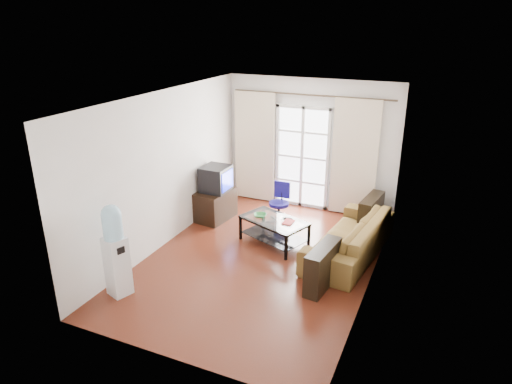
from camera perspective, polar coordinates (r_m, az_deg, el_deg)
floor at (r=7.73m, az=0.55°, el=-8.47°), size 5.20×5.20×0.00m
ceiling at (r=6.82m, az=0.63°, el=11.67°), size 5.20×5.20×0.00m
wall_back at (r=9.50m, az=6.81°, el=5.89°), size 3.60×0.02×2.70m
wall_front at (r=5.09m, az=-11.14°, el=-8.29°), size 3.60×0.02×2.70m
wall_left at (r=8.01m, az=-11.35°, el=2.72°), size 0.02×5.20×2.70m
wall_right at (r=6.71m, az=14.86°, el=-1.19°), size 0.02×5.20×2.70m
french_door at (r=9.57m, az=5.78°, el=4.32°), size 1.16×0.06×2.15m
curtain_rod at (r=9.20m, az=6.90°, el=11.94°), size 3.30×0.04×0.04m
curtain_left at (r=9.84m, az=-0.15°, el=5.65°), size 0.90×0.07×2.35m
curtain_right at (r=9.21m, az=12.20°, el=4.10°), size 0.90×0.07×2.35m
radiator at (r=9.54m, az=10.95°, el=-0.76°), size 0.64×0.12×0.64m
sofa at (r=7.92m, az=11.63°, el=-5.47°), size 2.51×1.46×0.67m
coffee_table at (r=8.13m, az=2.27°, el=-4.52°), size 1.32×1.04×0.47m
bowl at (r=8.15m, az=0.54°, el=-2.95°), size 0.37×0.37×0.06m
book at (r=7.98m, az=3.47°, el=-3.65°), size 0.22×0.27×0.02m
remote at (r=8.10m, az=4.01°, el=-3.29°), size 0.17×0.07×0.02m
tv_stand at (r=9.16m, az=-5.12°, el=-1.59°), size 0.64×0.87×0.60m
crt_tv at (r=8.99m, az=-5.17°, el=1.69°), size 0.56×0.55×0.50m
task_chair at (r=9.00m, az=2.92°, el=-2.37°), size 0.56×0.56×0.80m
water_cooler at (r=6.82m, az=-17.18°, el=-6.78°), size 0.36×0.36×1.41m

